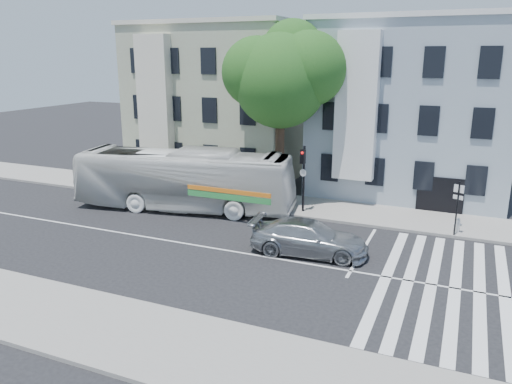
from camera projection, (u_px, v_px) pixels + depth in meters
The scene contains 12 objects.
ground at pixel (217, 249), 23.93m from camera, with size 120.00×120.00×0.00m, color black.
sidewalk_far at pixel (276, 203), 30.99m from camera, with size 80.00×4.00×0.15m, color gray.
sidewalk_near at pixel (106, 328), 16.82m from camera, with size 80.00×4.00×0.15m, color gray.
building_left at pixel (225, 102), 38.42m from camera, with size 12.00×10.00×11.00m, color #A3AC90.
building_right at pixel (413, 109), 33.10m from camera, with size 12.00×10.00×11.00m, color #91A2AD.
street_tree at pixel (283, 75), 29.57m from camera, with size 7.30×5.90×11.10m.
bus at pixel (184, 179), 29.67m from camera, with size 13.12×3.07×3.66m, color silver.
sedan at pixel (309, 238), 23.13m from camera, with size 5.46×2.22×1.58m, color #A4A7AB.
hedge at pixel (166, 190), 32.39m from camera, with size 8.50×0.84×0.70m, color #246420, non-canonical shape.
traffic_signal at pixel (303, 171), 28.49m from camera, with size 0.41×0.52×4.01m.
fire_hydrant at pixel (457, 225), 25.66m from camera, with size 0.43×0.25×0.76m.
far_sign_pole at pixel (458, 202), 24.91m from camera, with size 0.48×0.25×2.80m.
Camera 1 is at (10.56, -19.79, 8.98)m, focal length 35.00 mm.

